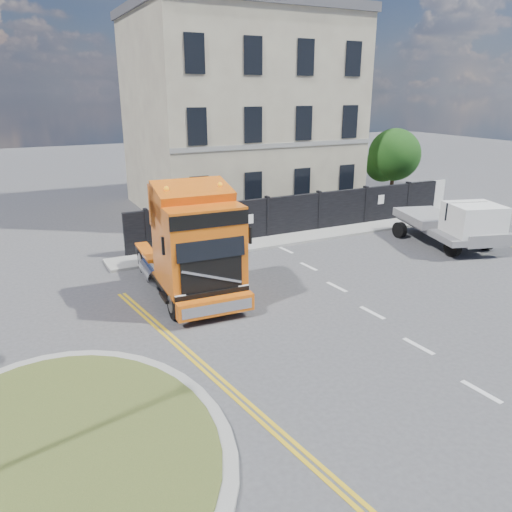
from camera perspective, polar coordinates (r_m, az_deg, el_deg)
ground at (r=15.68m, az=3.75°, el=-7.97°), size 120.00×120.00×0.00m
traffic_island at (r=11.37m, az=-21.39°, el=-20.21°), size 6.80×6.80×0.17m
hoarding_fence at (r=25.86m, az=6.29°, el=4.94°), size 18.80×0.25×2.00m
georgian_building at (r=31.50m, az=-1.97°, el=16.19°), size 12.30×10.30×12.80m
tree at (r=32.64m, az=15.23°, el=10.85°), size 3.20×3.20×4.80m
pavement_far at (r=25.07m, az=6.27°, el=2.29°), size 20.00×1.60×0.12m
truck at (r=17.24m, az=-7.20°, el=0.81°), size 2.79×6.77×3.99m
flatbed_pickup at (r=24.51m, az=22.35°, el=3.41°), size 3.58×5.83×2.24m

